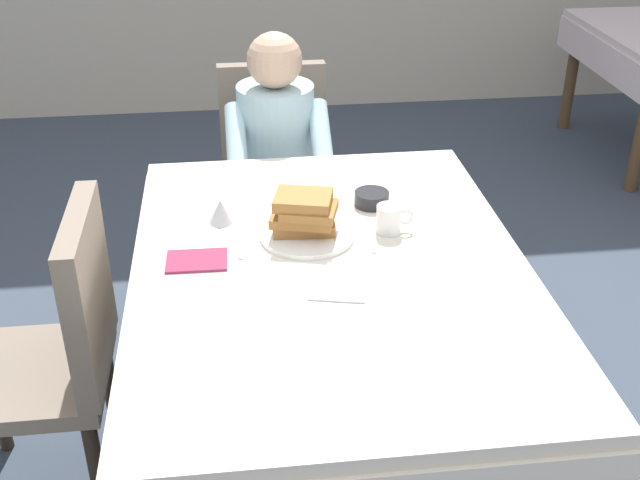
{
  "coord_description": "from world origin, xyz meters",
  "views": [
    {
      "loc": [
        -0.26,
        -1.88,
        1.88
      ],
      "look_at": [
        -0.02,
        0.05,
        0.79
      ],
      "focal_mm": 44.58,
      "sensor_mm": 36.0,
      "label": 1
    }
  ],
  "objects": [
    {
      "name": "ground_plane",
      "position": [
        0.0,
        0.0,
        0.0
      ],
      "size": [
        14.0,
        14.0,
        0.0
      ],
      "primitive_type": "plane",
      "color": "#3D4756"
    },
    {
      "name": "dining_table_main",
      "position": [
        0.0,
        0.0,
        0.65
      ],
      "size": [
        1.12,
        1.52,
        0.74
      ],
      "color": "silver",
      "rests_on": "ground"
    },
    {
      "name": "chair_diner",
      "position": [
        -0.08,
        1.17,
        0.53
      ],
      "size": [
        0.44,
        0.45,
        0.93
      ],
      "rotation": [
        0.0,
        0.0,
        3.14
      ],
      "color": "#7A6B5B",
      "rests_on": "ground"
    },
    {
      "name": "diner_person",
      "position": [
        -0.08,
        1.01,
        0.67
      ],
      "size": [
        0.4,
        0.43,
        1.12
      ],
      "rotation": [
        0.0,
        0.0,
        3.14
      ],
      "color": "silver",
      "rests_on": "ground"
    },
    {
      "name": "chair_left_side",
      "position": [
        -0.77,
        0.0,
        0.53
      ],
      "size": [
        0.45,
        0.44,
        0.93
      ],
      "rotation": [
        0.0,
        0.0,
        1.57
      ],
      "color": "#7A6B5B",
      "rests_on": "ground"
    },
    {
      "name": "plate_breakfast",
      "position": [
        -0.05,
        0.16,
        0.75
      ],
      "size": [
        0.28,
        0.28,
        0.02
      ],
      "primitive_type": "cylinder",
      "color": "white",
      "rests_on": "dining_table_main"
    },
    {
      "name": "breakfast_stack",
      "position": [
        -0.06,
        0.16,
        0.82
      ],
      "size": [
        0.21,
        0.18,
        0.12
      ],
      "color": "#A36B33",
      "rests_on": "plate_breakfast"
    },
    {
      "name": "cup_coffee",
      "position": [
        0.2,
        0.16,
        0.78
      ],
      "size": [
        0.11,
        0.08,
        0.08
      ],
      "color": "white",
      "rests_on": "dining_table_main"
    },
    {
      "name": "bowl_butter",
      "position": [
        0.18,
        0.34,
        0.76
      ],
      "size": [
        0.11,
        0.11,
        0.04
      ],
      "primitive_type": "cylinder",
      "color": "black",
      "rests_on": "dining_table_main"
    },
    {
      "name": "syrup_pitcher",
      "position": [
        -0.3,
        0.28,
        0.78
      ],
      "size": [
        0.08,
        0.08,
        0.07
      ],
      "color": "silver",
      "rests_on": "dining_table_main"
    },
    {
      "name": "fork_left_of_plate",
      "position": [
        -0.24,
        0.14,
        0.74
      ],
      "size": [
        0.04,
        0.18,
        0.0
      ],
      "primitive_type": "cube",
      "rotation": [
        0.0,
        0.0,
        1.45
      ],
      "color": "silver",
      "rests_on": "dining_table_main"
    },
    {
      "name": "knife_right_of_plate",
      "position": [
        0.14,
        0.14,
        0.74
      ],
      "size": [
        0.04,
        0.2,
        0.0
      ],
      "primitive_type": "cube",
      "rotation": [
        0.0,
        0.0,
        1.45
      ],
      "color": "silver",
      "rests_on": "dining_table_main"
    },
    {
      "name": "spoon_near_edge",
      "position": [
        -0.01,
        -0.19,
        0.74
      ],
      "size": [
        0.15,
        0.05,
        0.0
      ],
      "primitive_type": "cube",
      "rotation": [
        0.0,
        0.0,
        -0.23
      ],
      "color": "silver",
      "rests_on": "dining_table_main"
    },
    {
      "name": "napkin_folded",
      "position": [
        -0.37,
        0.05,
        0.74
      ],
      "size": [
        0.17,
        0.12,
        0.01
      ],
      "primitive_type": "cube",
      "rotation": [
        0.0,
        0.0,
        -0.02
      ],
      "color": "#8C2D4C",
      "rests_on": "dining_table_main"
    }
  ]
}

